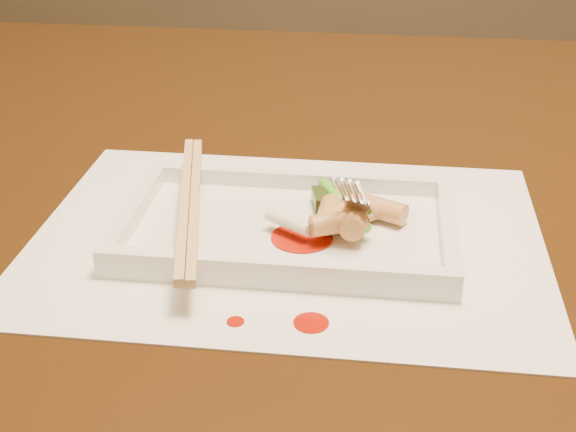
# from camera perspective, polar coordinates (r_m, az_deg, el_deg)

# --- Properties ---
(table) EXTENTS (1.40, 0.90, 0.75)m
(table) POSITION_cam_1_polar(r_m,az_deg,el_deg) (0.82, 5.29, -2.32)
(table) COLOR black
(table) RESTS_ON ground
(placemat) EXTENTS (0.40, 0.30, 0.00)m
(placemat) POSITION_cam_1_polar(r_m,az_deg,el_deg) (0.63, -0.00, -1.50)
(placemat) COLOR white
(placemat) RESTS_ON table
(sauce_splatter_a) EXTENTS (0.02, 0.02, 0.00)m
(sauce_splatter_a) POSITION_cam_1_polar(r_m,az_deg,el_deg) (0.53, 1.66, -7.60)
(sauce_splatter_a) COLOR #A71304
(sauce_splatter_a) RESTS_ON placemat
(sauce_splatter_b) EXTENTS (0.01, 0.01, 0.00)m
(sauce_splatter_b) POSITION_cam_1_polar(r_m,az_deg,el_deg) (0.54, -3.76, -7.50)
(sauce_splatter_b) COLOR #A71304
(sauce_splatter_b) RESTS_ON placemat
(plate_base) EXTENTS (0.26, 0.16, 0.01)m
(plate_base) POSITION_cam_1_polar(r_m,az_deg,el_deg) (0.63, 0.00, -1.12)
(plate_base) COLOR white
(plate_base) RESTS_ON placemat
(plate_rim_far) EXTENTS (0.26, 0.01, 0.01)m
(plate_rim_far) POSITION_cam_1_polar(r_m,az_deg,el_deg) (0.69, 0.77, 2.62)
(plate_rim_far) COLOR white
(plate_rim_far) RESTS_ON plate_base
(plate_rim_near) EXTENTS (0.26, 0.01, 0.01)m
(plate_rim_near) POSITION_cam_1_polar(r_m,az_deg,el_deg) (0.56, -0.95, -3.76)
(plate_rim_near) COLOR white
(plate_rim_near) RESTS_ON plate_base
(plate_rim_left) EXTENTS (0.01, 0.14, 0.01)m
(plate_rim_left) POSITION_cam_1_polar(r_m,az_deg,el_deg) (0.65, -10.86, 0.41)
(plate_rim_left) COLOR white
(plate_rim_left) RESTS_ON plate_base
(plate_rim_right) EXTENTS (0.01, 0.14, 0.01)m
(plate_rim_right) POSITION_cam_1_polar(r_m,az_deg,el_deg) (0.63, 11.34, -0.91)
(plate_rim_right) COLOR white
(plate_rim_right) RESTS_ON plate_base
(veg_piece) EXTENTS (0.04, 0.04, 0.01)m
(veg_piece) POSITION_cam_1_polar(r_m,az_deg,el_deg) (0.66, 3.46, 1.24)
(veg_piece) COLOR black
(veg_piece) RESTS_ON plate_base
(scallion_white) EXTENTS (0.04, 0.03, 0.01)m
(scallion_white) POSITION_cam_1_polar(r_m,az_deg,el_deg) (0.61, 0.02, -0.45)
(scallion_white) COLOR #EAEACC
(scallion_white) RESTS_ON plate_base
(scallion_green) EXTENTS (0.05, 0.08, 0.01)m
(scallion_green) POSITION_cam_1_polar(r_m,az_deg,el_deg) (0.64, 3.97, 0.85)
(scallion_green) COLOR #45AD1C
(scallion_green) RESTS_ON plate_base
(chopstick_a) EXTENTS (0.06, 0.24, 0.01)m
(chopstick_a) POSITION_cam_1_polar(r_m,az_deg,el_deg) (0.64, -7.34, 1.03)
(chopstick_a) COLOR tan
(chopstick_a) RESTS_ON plate_rim_near
(chopstick_b) EXTENTS (0.06, 0.24, 0.01)m
(chopstick_b) POSITION_cam_1_polar(r_m,az_deg,el_deg) (0.63, -6.64, 0.99)
(chopstick_b) COLOR tan
(chopstick_b) RESTS_ON plate_rim_near
(fork) EXTENTS (0.09, 0.10, 0.14)m
(fork) POSITION_cam_1_polar(r_m,az_deg,el_deg) (0.61, 6.77, 5.71)
(fork) COLOR silver
(fork) RESTS_ON plate_base
(sauce_blob_0) EXTENTS (0.05, 0.05, 0.00)m
(sauce_blob_0) POSITION_cam_1_polar(r_m,az_deg,el_deg) (0.61, 0.99, -1.55)
(sauce_blob_0) COLOR #A71304
(sauce_blob_0) RESTS_ON plate_base
(rice_cake_0) EXTENTS (0.04, 0.04, 0.02)m
(rice_cake_0) POSITION_cam_1_polar(r_m,az_deg,el_deg) (0.63, 4.81, 0.02)
(rice_cake_0) COLOR tan
(rice_cake_0) RESTS_ON plate_base
(rice_cake_1) EXTENTS (0.02, 0.04, 0.02)m
(rice_cake_1) POSITION_cam_1_polar(r_m,az_deg,el_deg) (0.63, 2.89, 0.13)
(rice_cake_1) COLOR tan
(rice_cake_1) RESTS_ON plate_base
(rice_cake_2) EXTENTS (0.02, 0.04, 0.02)m
(rice_cake_2) POSITION_cam_1_polar(r_m,az_deg,el_deg) (0.61, 4.66, -0.07)
(rice_cake_2) COLOR tan
(rice_cake_2) RESTS_ON plate_base
(rice_cake_3) EXTENTS (0.04, 0.03, 0.02)m
(rice_cake_3) POSITION_cam_1_polar(r_m,az_deg,el_deg) (0.64, 6.68, 0.49)
(rice_cake_3) COLOR tan
(rice_cake_3) RESTS_ON plate_base
(rice_cake_4) EXTENTS (0.04, 0.04, 0.02)m
(rice_cake_4) POSITION_cam_1_polar(r_m,az_deg,el_deg) (0.63, 3.58, 0.05)
(rice_cake_4) COLOR tan
(rice_cake_4) RESTS_ON plate_base
(rice_cake_5) EXTENTS (0.05, 0.03, 0.02)m
(rice_cake_5) POSITION_cam_1_polar(r_m,az_deg,el_deg) (0.60, 3.57, -0.49)
(rice_cake_5) COLOR tan
(rice_cake_5) RESTS_ON plate_base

